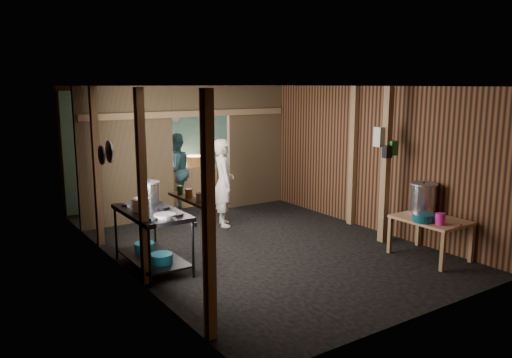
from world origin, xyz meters
TOP-DOWN VIEW (x-y plane):
  - floor at (0.00, 0.00)m, footprint 4.50×7.00m
  - ceiling at (0.00, 0.00)m, footprint 4.50×7.00m
  - wall_back at (0.00, 3.50)m, footprint 4.50×0.00m
  - wall_front at (0.00, -3.50)m, footprint 4.50×0.00m
  - wall_left at (-2.25, 0.00)m, footprint 0.00×7.00m
  - wall_right at (2.25, 0.00)m, footprint 0.00×7.00m
  - partition_left at (-1.32, 2.20)m, footprint 1.85×0.10m
  - partition_right at (1.57, 2.20)m, footprint 1.35×0.10m
  - partition_header at (0.25, 2.20)m, footprint 1.30×0.10m
  - turquoise_panel at (0.00, 3.44)m, footprint 4.40×0.06m
  - back_counter at (0.30, 2.95)m, footprint 1.20×0.50m
  - wall_clock at (0.25, 3.40)m, footprint 0.20×0.03m
  - post_left_a at (-2.18, -2.60)m, footprint 0.10×0.12m
  - post_left_b at (-2.18, -0.80)m, footprint 0.10×0.12m
  - post_left_c at (-2.18, 1.20)m, footprint 0.10×0.12m
  - post_right at (2.18, -0.20)m, footprint 0.10×0.12m
  - post_free at (1.85, -1.30)m, footprint 0.12×0.12m
  - cross_beam at (0.00, 2.15)m, footprint 4.40×0.12m
  - pan_lid_big at (-2.21, 0.40)m, footprint 0.03×0.34m
  - pan_lid_small at (-2.21, 0.80)m, footprint 0.03×0.30m
  - wall_shelf at (-2.15, -2.10)m, footprint 0.14×0.80m
  - jar_white at (-2.15, -2.35)m, footprint 0.07×0.07m
  - jar_yellow at (-2.15, -2.10)m, footprint 0.08×0.08m
  - jar_green at (-2.15, -1.88)m, footprint 0.06×0.06m
  - bag_white at (1.80, -1.22)m, footprint 0.22×0.15m
  - bag_green at (1.92, -1.36)m, footprint 0.16×0.12m
  - bag_black at (1.78, -1.38)m, footprint 0.14×0.10m
  - gas_range at (-1.88, -0.32)m, footprint 0.75×1.46m
  - prep_table at (1.83, -2.26)m, footprint 0.76×1.05m
  - stove_pot_large at (-1.71, 0.16)m, footprint 0.36×0.36m
  - stove_pot_med at (-2.05, -0.37)m, footprint 0.33×0.33m
  - frying_pan at (-1.88, -0.80)m, footprint 0.35×0.55m
  - blue_tub_front at (-1.88, -0.62)m, footprint 0.32×0.32m
  - blue_tub_back at (-1.88, 0.01)m, footprint 0.30×0.30m
  - stock_pot at (2.01, -1.95)m, footprint 0.50×0.50m
  - wash_basin at (1.59, -2.31)m, footprint 0.37×0.37m
  - pink_bucket at (1.67, -2.54)m, footprint 0.15×0.15m
  - knife at (1.79, -2.76)m, footprint 0.29×0.13m
  - yellow_tub at (0.48, 2.95)m, footprint 0.40×0.40m
  - cook at (0.11, 1.06)m, footprint 0.57×0.69m
  - worker_back at (-0.03, 2.88)m, footprint 0.96×0.86m

SIDE VIEW (x-z plane):
  - floor at x=0.00m, z-range 0.00..0.00m
  - blue_tub_back at x=-1.88m, z-range 0.17..0.29m
  - blue_tub_front at x=-1.88m, z-range 0.17..0.30m
  - prep_table at x=1.83m, z-range 0.00..0.62m
  - back_counter at x=0.30m, z-range 0.00..0.85m
  - gas_range at x=-1.88m, z-range 0.00..0.86m
  - knife at x=1.79m, z-range 0.62..0.63m
  - wash_basin at x=1.59m, z-range 0.62..0.74m
  - pink_bucket at x=1.67m, z-range 0.62..0.79m
  - worker_back at x=-0.03m, z-range 0.00..1.62m
  - cook at x=0.11m, z-range 0.00..1.64m
  - stock_pot at x=2.01m, z-range 0.60..1.10m
  - frying_pan at x=-1.88m, z-range 0.85..0.92m
  - stove_pot_med at x=-2.05m, z-range 0.84..1.06m
  - yellow_tub at x=0.48m, z-range 0.85..1.07m
  - stove_pot_large at x=-1.71m, z-range 0.84..1.18m
  - turquoise_panel at x=0.00m, z-range 0.00..2.50m
  - wall_back at x=0.00m, z-range 0.00..2.60m
  - wall_front at x=0.00m, z-range 0.00..2.60m
  - wall_left at x=-2.25m, z-range 0.00..2.60m
  - wall_right at x=2.25m, z-range 0.00..2.60m
  - partition_left at x=-1.32m, z-range 0.00..2.60m
  - partition_right at x=1.57m, z-range 0.00..2.60m
  - post_left_a at x=-2.18m, z-range 0.00..2.60m
  - post_left_b at x=-2.18m, z-range 0.00..2.60m
  - post_left_c at x=-2.18m, z-range 0.00..2.60m
  - post_right at x=2.18m, z-range 0.00..2.60m
  - post_free at x=1.85m, z-range 0.00..2.60m
  - wall_shelf at x=-2.15m, z-range 1.39..1.41m
  - jar_white at x=-2.15m, z-range 1.42..1.52m
  - jar_yellow at x=-2.15m, z-range 1.42..1.52m
  - jar_green at x=-2.15m, z-range 1.42..1.52m
  - pan_lid_small at x=-2.21m, z-range 1.40..1.70m
  - bag_black at x=1.78m, z-range 1.45..1.65m
  - bag_green at x=1.92m, z-range 1.48..1.72m
  - pan_lid_big at x=-2.21m, z-range 1.48..1.82m
  - bag_white at x=1.80m, z-range 1.62..1.94m
  - wall_clock at x=0.25m, z-range 1.80..2.00m
  - cross_beam at x=0.00m, z-range 1.99..2.11m
  - partition_header at x=0.25m, z-range 2.00..2.60m
  - ceiling at x=0.00m, z-range 2.60..2.60m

